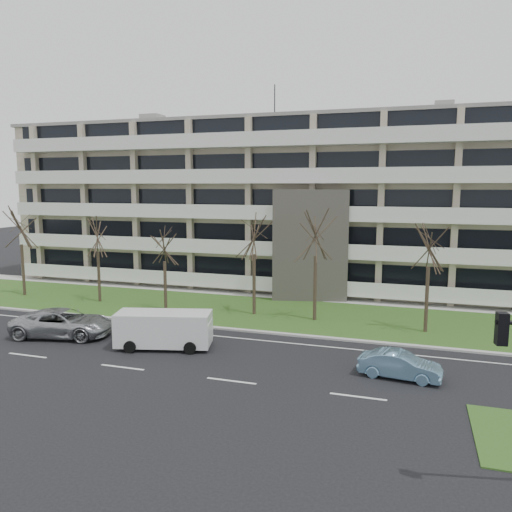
% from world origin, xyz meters
% --- Properties ---
extents(ground, '(160.00, 160.00, 0.00)m').
position_xyz_m(ground, '(0.00, 0.00, 0.00)').
color(ground, black).
rests_on(ground, ground).
extents(grass_verge, '(90.00, 10.00, 0.06)m').
position_xyz_m(grass_verge, '(0.00, 13.00, 0.03)').
color(grass_verge, '#34551C').
rests_on(grass_verge, ground).
extents(curb, '(90.00, 0.35, 0.12)m').
position_xyz_m(curb, '(0.00, 8.00, 0.06)').
color(curb, '#B2B2AD').
rests_on(curb, ground).
extents(sidewalk, '(90.00, 2.00, 0.08)m').
position_xyz_m(sidewalk, '(0.00, 18.50, 0.04)').
color(sidewalk, '#B2B2AD').
rests_on(sidewalk, ground).
extents(lane_edge_line, '(90.00, 0.12, 0.01)m').
position_xyz_m(lane_edge_line, '(0.00, 6.50, 0.01)').
color(lane_edge_line, white).
rests_on(lane_edge_line, ground).
extents(apartment_building, '(60.50, 15.10, 18.75)m').
position_xyz_m(apartment_building, '(-0.01, 25.32, 7.61)').
color(apartment_building, tan).
rests_on(apartment_building, ground).
extents(silver_pickup, '(6.55, 3.99, 1.70)m').
position_xyz_m(silver_pickup, '(-12.47, 3.59, 0.85)').
color(silver_pickup, '#A2A4A9').
rests_on(silver_pickup, ground).
extents(blue_sedan, '(4.06, 1.83, 1.29)m').
position_xyz_m(blue_sedan, '(7.67, 2.85, 0.65)').
color(blue_sedan, '#78ABD1').
rests_on(blue_sedan, ground).
extents(white_van, '(5.73, 3.26, 2.10)m').
position_xyz_m(white_van, '(-5.37, 3.51, 1.26)').
color(white_van, white).
rests_on(white_van, ground).
extents(tree_0, '(3.93, 3.93, 7.85)m').
position_xyz_m(tree_0, '(-23.38, 12.30, 6.11)').
color(tree_0, '#382B21').
rests_on(tree_0, ground).
extents(tree_1, '(3.64, 3.64, 7.29)m').
position_xyz_m(tree_1, '(-15.87, 12.25, 5.66)').
color(tree_1, '#382B21').
rests_on(tree_1, ground).
extents(tree_2, '(3.32, 3.32, 6.65)m').
position_xyz_m(tree_2, '(-9.49, 11.37, 5.16)').
color(tree_2, '#382B21').
rests_on(tree_2, ground).
extents(tree_3, '(3.96, 3.96, 7.93)m').
position_xyz_m(tree_3, '(-2.77, 12.18, 6.16)').
color(tree_3, '#382B21').
rests_on(tree_3, ground).
extents(tree_4, '(4.06, 4.06, 8.12)m').
position_xyz_m(tree_4, '(1.72, 11.96, 6.31)').
color(tree_4, '#382B21').
rests_on(tree_4, ground).
extents(tree_5, '(3.79, 3.79, 7.58)m').
position_xyz_m(tree_5, '(9.01, 11.27, 5.90)').
color(tree_5, '#382B21').
rests_on(tree_5, ground).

